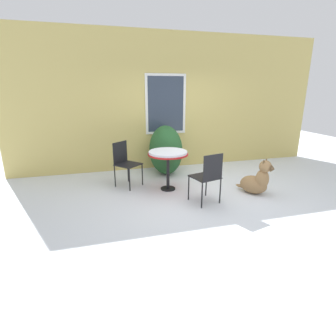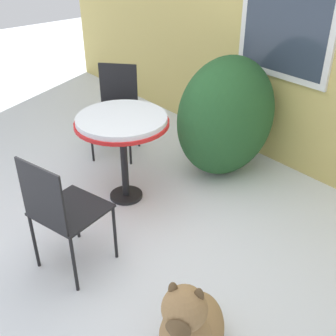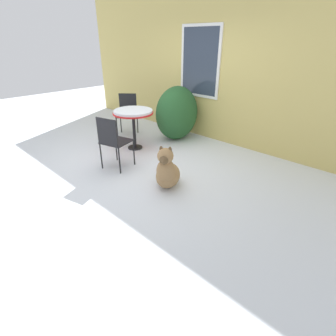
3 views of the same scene
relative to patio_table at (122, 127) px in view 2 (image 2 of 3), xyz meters
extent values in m
plane|color=silver|center=(0.56, -0.57, -0.71)|extent=(16.00, 16.00, 0.00)
ellipsoid|color=#235128|center=(0.23, 1.04, -0.13)|extent=(0.77, 1.07, 1.17)
cylinder|color=black|center=(0.00, 0.00, -0.70)|extent=(0.30, 0.30, 0.03)
cylinder|color=black|center=(0.00, 0.00, -0.33)|extent=(0.06, 0.06, 0.71)
cylinder|color=red|center=(0.00, 0.00, 0.03)|extent=(0.80, 0.80, 0.03)
cylinder|color=silver|center=(0.00, 0.00, 0.07)|extent=(0.77, 0.77, 0.04)
cube|color=black|center=(-0.75, 0.41, -0.23)|extent=(0.62, 0.62, 0.02)
cube|color=black|center=(-0.89, 0.57, 0.00)|extent=(0.32, 0.28, 0.45)
cylinder|color=black|center=(-0.77, 0.12, -0.48)|extent=(0.02, 0.02, 0.47)
cylinder|color=black|center=(-0.46, 0.39, -0.48)|extent=(0.02, 0.02, 0.47)
cylinder|color=black|center=(-1.04, 0.43, -0.48)|extent=(0.02, 0.02, 0.47)
cylinder|color=black|center=(-0.73, 0.69, -0.48)|extent=(0.02, 0.02, 0.47)
cube|color=black|center=(0.47, -0.77, -0.23)|extent=(0.54, 0.54, 0.02)
cube|color=black|center=(0.52, -0.98, 0.00)|extent=(0.40, 0.12, 0.45)
cylinder|color=black|center=(0.62, -0.52, -0.48)|extent=(0.02, 0.02, 0.47)
cylinder|color=black|center=(0.22, -0.62, -0.48)|extent=(0.02, 0.02, 0.47)
cylinder|color=black|center=(0.72, -0.92, -0.48)|extent=(0.02, 0.02, 0.47)
cylinder|color=black|center=(0.33, -1.02, -0.48)|extent=(0.02, 0.02, 0.47)
ellipsoid|color=#937047|center=(1.58, -0.64, -0.54)|extent=(0.60, 0.65, 0.35)
sphere|color=#937047|center=(1.68, -0.80, -0.13)|extent=(0.23, 0.23, 0.23)
cone|color=brown|center=(1.76, -0.92, -0.14)|extent=(0.14, 0.12, 0.13)
ellipsoid|color=brown|center=(1.62, -0.82, -0.04)|extent=(0.06, 0.06, 0.10)
ellipsoid|color=brown|center=(1.73, -0.75, -0.04)|extent=(0.06, 0.06, 0.10)
ellipsoid|color=#937047|center=(1.44, -0.43, -0.63)|extent=(0.20, 0.25, 0.07)
camera|label=1|loc=(-1.34, -4.88, 1.27)|focal=28.00mm
camera|label=2|loc=(2.71, -1.77, 1.51)|focal=45.00mm
camera|label=3|loc=(4.06, -3.21, 1.36)|focal=28.00mm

